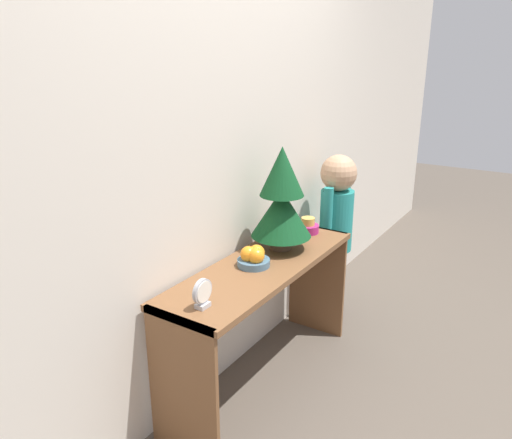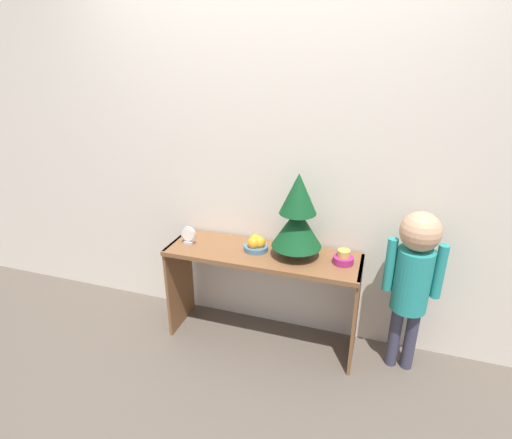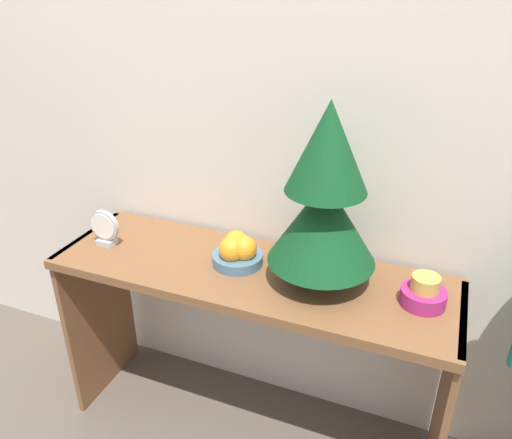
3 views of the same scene
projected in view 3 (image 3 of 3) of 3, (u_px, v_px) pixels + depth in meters
The scene contains 6 objects.
back_wall at pixel (280, 70), 1.50m from camera, with size 7.00×0.05×2.50m, color beige.
console_table at pixel (250, 307), 1.62m from camera, with size 1.27×0.40×0.68m.
mini_tree at pixel (325, 198), 1.38m from camera, with size 0.32×0.32×0.55m.
fruit_bowl at pixel (237, 251), 1.57m from camera, with size 0.16×0.16×0.10m.
singing_bowl at pixel (424, 293), 1.38m from camera, with size 0.13×0.13×0.09m.
desk_clock at pixel (104, 228), 1.67m from camera, with size 0.11×0.04×0.13m.
Camera 3 is at (0.51, -1.02, 1.52)m, focal length 35.00 mm.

